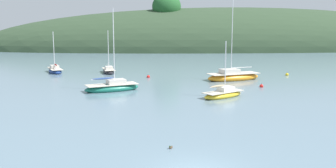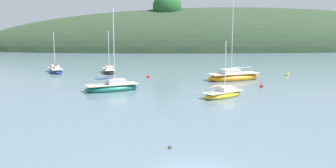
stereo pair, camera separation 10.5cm
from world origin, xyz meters
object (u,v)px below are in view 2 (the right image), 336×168
object	(u,v)px
mooring_buoy_channel	(149,77)
sailboat_black_sloop	(109,71)
mooring_buoy_outer	(262,86)
sailboat_teal_outer	(233,77)
sailboat_blue_center	(223,94)
sailboat_navy_dinghy	(112,87)
mooring_buoy_inner	(287,75)
duck_lead	(170,147)
sailboat_red_portside	(55,70)

from	to	relation	value
mooring_buoy_channel	sailboat_black_sloop	bearing A→B (deg)	137.17
mooring_buoy_channel	mooring_buoy_outer	bearing A→B (deg)	-33.92
mooring_buoy_outer	sailboat_teal_outer	bearing A→B (deg)	108.51
sailboat_black_sloop	mooring_buoy_channel	world-z (taller)	sailboat_black_sloop
mooring_buoy_outer	sailboat_blue_center	bearing A→B (deg)	-135.97
mooring_buoy_channel	sailboat_blue_center	bearing A→B (deg)	-63.05
mooring_buoy_outer	sailboat_navy_dinghy	bearing A→B (deg)	-176.34
mooring_buoy_outer	mooring_buoy_inner	xyz separation A→B (m)	(6.76, 9.45, 0.00)
mooring_buoy_channel	duck_lead	bearing A→B (deg)	-88.47
sailboat_navy_dinghy	sailboat_red_portside	xyz separation A→B (m)	(-9.75, 16.11, -0.05)
sailboat_red_portside	mooring_buoy_channel	size ratio (longest dim) A/B	11.57
mooring_buoy_channel	mooring_buoy_inner	world-z (taller)	same
sailboat_blue_center	sailboat_red_portside	world-z (taller)	sailboat_red_portside
mooring_buoy_inner	sailboat_navy_dinghy	bearing A→B (deg)	-156.07
sailboat_black_sloop	duck_lead	bearing A→B (deg)	-79.23
mooring_buoy_inner	sailboat_black_sloop	bearing A→B (deg)	169.78
sailboat_red_portside	mooring_buoy_channel	distance (m)	15.25
sailboat_red_portside	mooring_buoy_inner	world-z (taller)	sailboat_red_portside
mooring_buoy_outer	mooring_buoy_inner	distance (m)	11.62
sailboat_black_sloop	mooring_buoy_outer	bearing A→B (deg)	-36.92
sailboat_navy_dinghy	mooring_buoy_inner	distance (m)	25.99
mooring_buoy_inner	sailboat_blue_center	bearing A→B (deg)	-129.78
sailboat_navy_dinghy	sailboat_black_sloop	bearing A→B (deg)	96.38
sailboat_blue_center	mooring_buoy_channel	bearing A→B (deg)	116.95
sailboat_teal_outer	mooring_buoy_channel	xyz separation A→B (m)	(-10.96, 2.91, -0.32)
mooring_buoy_outer	mooring_buoy_inner	world-z (taller)	same
sailboat_red_portside	duck_lead	distance (m)	38.44
mooring_buoy_channel	duck_lead	size ratio (longest dim) A/B	1.33
sailboat_black_sloop	sailboat_blue_center	distance (m)	23.46
sailboat_black_sloop	mooring_buoy_inner	distance (m)	25.85
duck_lead	sailboat_navy_dinghy	bearing A→B (deg)	104.11
sailboat_teal_outer	mooring_buoy_channel	bearing A→B (deg)	165.13
sailboat_red_portside	mooring_buoy_inner	distance (m)	33.96
sailboat_navy_dinghy	mooring_buoy_channel	world-z (taller)	sailboat_navy_dinghy
sailboat_teal_outer	mooring_buoy_inner	world-z (taller)	sailboat_teal_outer
sailboat_blue_center	duck_lead	world-z (taller)	sailboat_blue_center
mooring_buoy_channel	duck_lead	xyz separation A→B (m)	(0.78, -29.19, -0.07)
mooring_buoy_channel	mooring_buoy_inner	distance (m)	19.66
sailboat_teal_outer	sailboat_red_portside	bearing A→B (deg)	159.52
sailboat_navy_dinghy	mooring_buoy_outer	size ratio (longest dim) A/B	16.85
sailboat_blue_center	sailboat_black_sloop	bearing A→B (deg)	123.63
sailboat_black_sloop	mooring_buoy_inner	size ratio (longest dim) A/B	11.98
sailboat_red_portside	mooring_buoy_outer	bearing A→B (deg)	-29.33
mooring_buoy_inner	mooring_buoy_outer	bearing A→B (deg)	-125.57
sailboat_red_portside	mooring_buoy_outer	world-z (taller)	sailboat_red_portside
mooring_buoy_channel	mooring_buoy_inner	xyz separation A→B (m)	(19.64, 0.79, 0.00)
mooring_buoy_channel	duck_lead	world-z (taller)	mooring_buoy_channel
mooring_buoy_channel	mooring_buoy_inner	bearing A→B (deg)	2.30
sailboat_blue_center	mooring_buoy_inner	size ratio (longest dim) A/B	10.64
sailboat_red_portside	duck_lead	bearing A→B (deg)	-67.62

